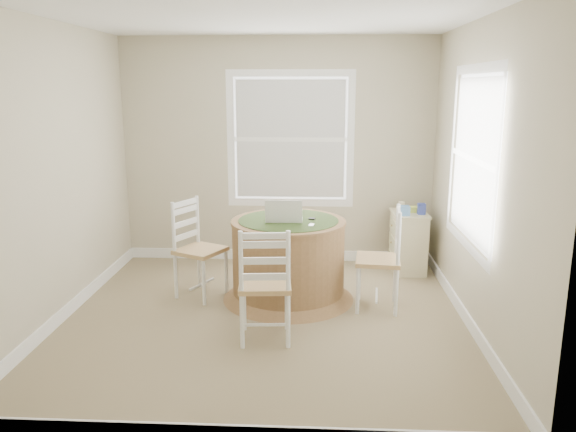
{
  "coord_description": "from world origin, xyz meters",
  "views": [
    {
      "loc": [
        0.46,
        -4.68,
        2.05
      ],
      "look_at": [
        0.19,
        0.45,
        0.86
      ],
      "focal_mm": 35.0,
      "sensor_mm": 36.0,
      "label": 1
    }
  ],
  "objects_px": {
    "chair_left": "(201,250)",
    "round_table": "(288,256)",
    "chair_right": "(378,259)",
    "chair_near": "(265,284)",
    "corner_chest": "(408,242)",
    "laptop": "(284,218)"
  },
  "relations": [
    {
      "from": "laptop",
      "to": "chair_left",
      "type": "bearing_deg",
      "value": -5.38
    },
    {
      "from": "chair_left",
      "to": "laptop",
      "type": "relative_size",
      "value": 2.72
    },
    {
      "from": "round_table",
      "to": "chair_near",
      "type": "distance_m",
      "value": 0.94
    },
    {
      "from": "round_table",
      "to": "chair_left",
      "type": "xyz_separation_m",
      "value": [
        -0.87,
        0.02,
        0.04
      ]
    },
    {
      "from": "chair_left",
      "to": "chair_right",
      "type": "xyz_separation_m",
      "value": [
        1.71,
        -0.22,
        0.0
      ]
    },
    {
      "from": "chair_right",
      "to": "corner_chest",
      "type": "height_order",
      "value": "chair_right"
    },
    {
      "from": "corner_chest",
      "to": "chair_right",
      "type": "bearing_deg",
      "value": -113.51
    },
    {
      "from": "laptop",
      "to": "chair_right",
      "type": "bearing_deg",
      "value": 169.46
    },
    {
      "from": "chair_left",
      "to": "chair_right",
      "type": "relative_size",
      "value": 1.0
    },
    {
      "from": "chair_near",
      "to": "corner_chest",
      "type": "bearing_deg",
      "value": -133.12
    },
    {
      "from": "chair_near",
      "to": "chair_right",
      "type": "height_order",
      "value": "same"
    },
    {
      "from": "chair_right",
      "to": "laptop",
      "type": "relative_size",
      "value": 2.72
    },
    {
      "from": "chair_left",
      "to": "chair_near",
      "type": "relative_size",
      "value": 1.0
    },
    {
      "from": "round_table",
      "to": "chair_right",
      "type": "bearing_deg",
      "value": -4.11
    },
    {
      "from": "chair_left",
      "to": "corner_chest",
      "type": "relative_size",
      "value": 1.4
    },
    {
      "from": "round_table",
      "to": "chair_near",
      "type": "xyz_separation_m",
      "value": [
        -0.14,
        -0.92,
        0.04
      ]
    },
    {
      "from": "chair_left",
      "to": "round_table",
      "type": "bearing_deg",
      "value": -64.5
    },
    {
      "from": "corner_chest",
      "to": "chair_left",
      "type": "bearing_deg",
      "value": -158.87
    },
    {
      "from": "round_table",
      "to": "laptop",
      "type": "distance_m",
      "value": 0.4
    },
    {
      "from": "chair_left",
      "to": "corner_chest",
      "type": "height_order",
      "value": "chair_left"
    },
    {
      "from": "round_table",
      "to": "corner_chest",
      "type": "xyz_separation_m",
      "value": [
        1.3,
        0.9,
        -0.09
      ]
    },
    {
      "from": "round_table",
      "to": "chair_left",
      "type": "distance_m",
      "value": 0.87
    }
  ]
}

